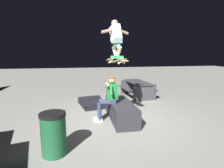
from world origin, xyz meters
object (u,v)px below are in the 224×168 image
skateboard (117,61)px  kicker_ramp (93,104)px  person_sitting_on_ledge (108,96)px  skater_airborne (116,37)px  trash_bin (54,134)px  picnic_table_back (138,87)px  ledge_box_main (121,111)px

skateboard → kicker_ramp: size_ratio=0.72×
person_sitting_on_ledge → kicker_ramp: size_ratio=0.96×
person_sitting_on_ledge → skater_airborne: skater_airborne is taller
trash_bin → person_sitting_on_ledge: bearing=-40.0°
kicker_ramp → picnic_table_back: (1.07, -2.22, 0.44)m
ledge_box_main → person_sitting_on_ledge: person_sitting_on_ledge is taller
ledge_box_main → kicker_ramp: (1.63, 0.77, -0.22)m
person_sitting_on_ledge → trash_bin: bearing=140.0°
picnic_table_back → skateboard: bearing=150.2°
skateboard → picnic_table_back: 3.54m
person_sitting_on_ledge → skater_airborne: bearing=-104.4°
person_sitting_on_ledge → picnic_table_back: (2.73, -1.86, -0.29)m
person_sitting_on_ledge → skater_airborne: 1.77m
picnic_table_back → skater_airborne: bearing=149.5°
picnic_table_back → trash_bin: size_ratio=2.03×
picnic_table_back → trash_bin: bearing=143.4°
ledge_box_main → skater_airborne: skater_airborne is taller
person_sitting_on_ledge → kicker_ramp: 1.85m
trash_bin → skater_airborne: bearing=-45.0°
person_sitting_on_ledge → trash_bin: size_ratio=1.54×
person_sitting_on_ledge → trash_bin: person_sitting_on_ledge is taller
skater_airborne → skateboard: bearing=-163.7°
skater_airborne → picnic_table_back: (2.78, -1.64, -2.05)m
skateboard → skater_airborne: (0.05, 0.02, 0.69)m
ledge_box_main → kicker_ramp: 1.82m
picnic_table_back → trash_bin: trash_bin is taller
ledge_box_main → picnic_table_back: (2.70, -1.46, 0.22)m
ledge_box_main → skateboard: bearing=128.8°
kicker_ramp → skater_airborne: bearing=-161.3°
person_sitting_on_ledge → skater_airborne: (-0.06, -0.22, 1.76)m
skater_airborne → kicker_ramp: size_ratio=0.78×
kicker_ramp → person_sitting_on_ledge: bearing=-167.6°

